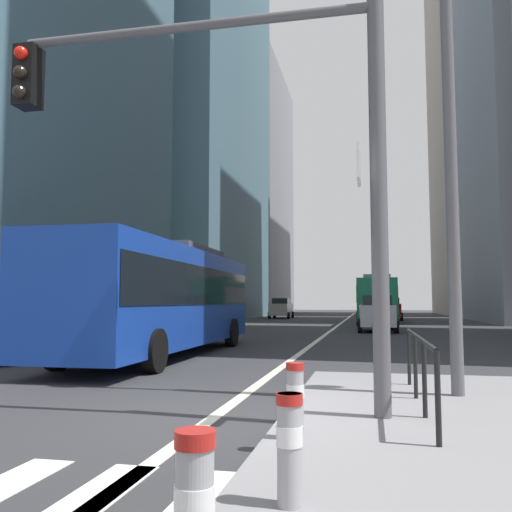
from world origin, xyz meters
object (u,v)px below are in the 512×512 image
object	(u,v)px
city_bus_red_receding	(377,298)
car_receding_near	(391,309)
car_oncoming_mid	(281,308)
traffic_signal_gantry	(245,122)
street_lamp_post	(448,75)
car_receding_far	(377,313)
city_bus_red_distant	(378,300)
city_bus_blue_oncoming	(164,294)
bollard_right	(295,396)
bollard_left	(290,443)

from	to	relation	value
city_bus_red_receding	car_receding_near	distance (m)	9.17
car_oncoming_mid	traffic_signal_gantry	xyz separation A→B (m)	(6.76, -44.82, 3.09)
car_oncoming_mid	car_receding_near	size ratio (longest dim) A/B	0.94
street_lamp_post	city_bus_red_receding	bearing A→B (deg)	91.46
car_receding_far	street_lamp_post	bearing A→B (deg)	-87.35
car_receding_far	street_lamp_post	xyz separation A→B (m)	(0.97, -20.95, 4.29)
city_bus_red_receding	city_bus_red_distant	world-z (taller)	same
city_bus_blue_oncoming	bollard_right	xyz separation A→B (m)	(5.23, -9.46, -1.24)
car_oncoming_mid	car_receding_near	xyz separation A→B (m)	(10.17, -3.11, 0.00)
city_bus_red_distant	bollard_left	world-z (taller)	city_bus_red_distant
bollard_left	car_receding_far	bearing A→B (deg)	87.96
city_bus_red_receding	bollard_left	distance (m)	35.87
city_bus_blue_oncoming	traffic_signal_gantry	distance (m)	9.53
car_receding_near	bollard_left	xyz separation A→B (m)	(-2.33, -44.88, -0.40)
car_oncoming_mid	car_receding_far	xyz separation A→B (m)	(8.76, -21.99, -0.00)
traffic_signal_gantry	bollard_left	size ratio (longest dim) A/B	7.60
car_receding_near	bollard_left	bearing A→B (deg)	-92.98
city_bus_blue_oncoming	car_receding_far	world-z (taller)	city_bus_blue_oncoming
city_bus_red_distant	street_lamp_post	xyz separation A→B (m)	(0.44, -52.87, 3.45)
city_bus_red_receding	city_bus_blue_oncoming	bearing A→B (deg)	-104.99
car_receding_far	traffic_signal_gantry	size ratio (longest dim) A/B	0.72
city_bus_blue_oncoming	bollard_right	distance (m)	10.88
city_bus_blue_oncoming	city_bus_red_receding	size ratio (longest dim) A/B	1.04
city_bus_red_receding	car_oncoming_mid	size ratio (longest dim) A/B	2.60
car_receding_near	street_lamp_post	xyz separation A→B (m)	(-0.44, -39.82, 4.29)
city_bus_red_receding	car_receding_far	size ratio (longest dim) A/B	2.61
car_receding_far	bollard_left	size ratio (longest dim) A/B	5.45
city_bus_red_receding	bollard_right	xyz separation A→B (m)	(-1.33, -33.94, -1.24)
street_lamp_post	bollard_right	xyz separation A→B (m)	(-2.11, -3.16, -4.69)
city_bus_blue_oncoming	bollard_left	world-z (taller)	city_bus_blue_oncoming
city_bus_red_receding	traffic_signal_gantry	bearing A→B (deg)	-93.83
city_bus_red_receding	car_receding_far	world-z (taller)	city_bus_red_receding
car_receding_far	traffic_signal_gantry	bearing A→B (deg)	-95.01
car_receding_near	city_bus_red_receding	bearing A→B (deg)	-97.69
car_receding_far	city_bus_blue_oncoming	bearing A→B (deg)	-113.49
city_bus_red_distant	city_bus_red_receding	bearing A→B (deg)	-90.90
city_bus_blue_oncoming	bollard_left	xyz separation A→B (m)	(5.44, -11.35, -1.24)
city_bus_blue_oncoming	car_receding_far	xyz separation A→B (m)	(6.37, 14.65, -0.85)
city_bus_blue_oncoming	bollard_right	world-z (taller)	city_bus_blue_oncoming
city_bus_red_distant	bollard_right	size ratio (longest dim) A/B	14.25
city_bus_red_distant	street_lamp_post	world-z (taller)	street_lamp_post
bollard_left	car_oncoming_mid	bearing A→B (deg)	99.27
city_bus_red_distant	car_oncoming_mid	xyz separation A→B (m)	(-9.29, -9.93, -0.85)
city_bus_blue_oncoming	street_lamp_post	distance (m)	10.26
car_oncoming_mid	bollard_left	world-z (taller)	car_oncoming_mid
traffic_signal_gantry	bollard_right	world-z (taller)	traffic_signal_gantry
city_bus_red_distant	traffic_signal_gantry	xyz separation A→B (m)	(-2.53, -54.75, 2.24)
city_bus_blue_oncoming	traffic_signal_gantry	size ratio (longest dim) A/B	1.94
city_bus_red_distant	car_oncoming_mid	size ratio (longest dim) A/B	2.64
traffic_signal_gantry	car_oncoming_mid	bearing A→B (deg)	98.58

